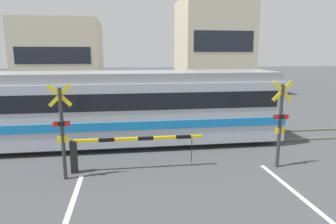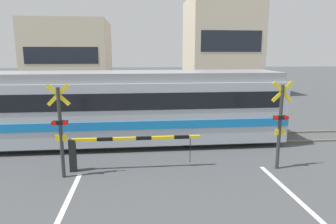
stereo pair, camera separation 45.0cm
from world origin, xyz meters
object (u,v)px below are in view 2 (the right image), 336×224
Objects in this scene: commuter_train at (23,107)px; crossing_barrier_far at (199,111)px; pedestrian at (164,103)px; crossing_barrier_near at (109,146)px; crossing_signal_left at (60,127)px; crossing_signal_right at (280,122)px.

crossing_barrier_far is (7.77, 2.54, -0.81)m from commuter_train.
commuter_train reaches higher than pedestrian.
commuter_train reaches higher than crossing_barrier_near.
crossing_barrier_near is at bearing -39.33° from commuter_train.
crossing_barrier_near is at bearing -126.65° from crossing_barrier_far.
crossing_barrier_far is at bearing 53.35° from crossing_barrier_near.
crossing_signal_left reaches higher than crossing_barrier_far.
pedestrian is at bearing 64.59° from crossing_signal_left.
pedestrian is (6.12, 4.60, -0.70)m from commuter_train.
commuter_train is at bearing -143.03° from pedestrian.
crossing_signal_right is at bearing -20.70° from commuter_train.
crossing_barrier_far is at bearing -51.19° from pedestrian.
crossing_barrier_near is at bearing 175.21° from crossing_signal_right.
crossing_signal_left reaches higher than pedestrian.
crossing_signal_right is at bearing -77.16° from crossing_barrier_far.
crossing_signal_left is (-1.37, -0.46, 0.79)m from crossing_barrier_near.
crossing_signal_right is at bearing 0.00° from crossing_signal_left.
crossing_barrier_near is 6.90m from crossing_barrier_far.
pedestrian is at bearing 128.81° from crossing_barrier_far.
commuter_train reaches higher than crossing_signal_left.
crossing_signal_left is at bearing -132.45° from crossing_barrier_far.
commuter_train is 4.14m from crossing_signal_left.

